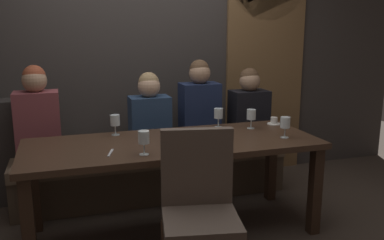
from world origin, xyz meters
TOP-DOWN VIEW (x-y plane):
  - ground at (0.00, 0.00)m, footprint 9.00×9.00m
  - back_wall_tiled at (0.00, 1.22)m, footprint 6.00×0.12m
  - arched_door at (1.35, 1.15)m, footprint 0.90×0.05m
  - dining_table at (0.00, 0.00)m, footprint 2.20×0.84m
  - banquette_bench at (0.00, 0.70)m, footprint 2.50×0.44m
  - chair_near_side at (-0.04, -0.72)m, footprint 0.52×0.52m
  - diner_redhead at (-0.98, 0.71)m, footprint 0.36×0.24m
  - diner_bearded at (-0.03, 0.70)m, footprint 0.36×0.24m
  - diner_far_end at (0.46, 0.73)m, footprint 0.36×0.24m
  - diner_near_end at (0.96, 0.71)m, footprint 0.36×0.24m
  - wine_glass_near_right at (-0.39, 0.32)m, footprint 0.08×0.08m
  - wine_glass_center_front at (0.49, 0.32)m, footprint 0.08×0.08m
  - wine_glass_center_back at (0.73, 0.19)m, footprint 0.08×0.08m
  - wine_glass_end_right at (0.85, -0.17)m, footprint 0.08×0.08m
  - wine_glass_far_left at (-0.28, -0.27)m, footprint 0.08×0.08m
  - espresso_cup at (1.00, 0.27)m, footprint 0.12×0.12m
  - fork_on_table at (-0.49, -0.17)m, footprint 0.06×0.17m
  - folded_napkin at (0.34, -0.17)m, footprint 0.12×0.11m

SIDE VIEW (x-z plane):
  - ground at x=0.00m, z-range 0.00..0.00m
  - banquette_bench at x=0.00m, z-range 0.00..0.45m
  - chair_near_side at x=-0.04m, z-range 0.07..1.05m
  - dining_table at x=0.00m, z-range 0.28..1.02m
  - fork_on_table at x=-0.49m, z-range 0.74..0.75m
  - folded_napkin at x=0.34m, z-range 0.74..0.75m
  - espresso_cup at x=1.00m, z-range 0.73..0.80m
  - diner_bearded at x=-0.03m, z-range 0.43..1.17m
  - diner_near_end at x=0.96m, z-range 0.43..1.18m
  - diner_redhead at x=-0.98m, z-range 0.43..1.26m
  - diner_far_end at x=0.46m, z-range 0.43..1.27m
  - wine_glass_near_right at x=-0.39m, z-range 0.77..0.93m
  - wine_glass_end_right at x=0.85m, z-range 0.77..0.94m
  - wine_glass_center_front at x=0.49m, z-range 0.77..0.94m
  - wine_glass_center_back at x=0.73m, z-range 0.77..0.94m
  - wine_glass_far_left at x=-0.28m, z-range 0.77..0.94m
  - arched_door at x=1.35m, z-range 0.09..2.64m
  - back_wall_tiled at x=0.00m, z-range 0.00..3.00m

